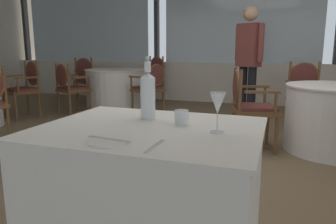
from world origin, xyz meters
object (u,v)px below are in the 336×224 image
at_px(wine_glass, 218,104).
at_px(dining_chair_2_1, 87,76).
at_px(side_plate, 109,140).
at_px(dining_chair_0_3, 26,84).
at_px(water_tumbler, 182,117).
at_px(dining_chair_1_0, 306,91).
at_px(diner_person_0, 249,57).
at_px(dining_chair_2_0, 153,75).
at_px(dining_chair_1_1, 248,102).
at_px(water_bottle, 148,94).
at_px(dining_chair_2_3, 151,84).
at_px(dining_chair_2_2, 69,84).

xyz_separation_m(wine_glass, dining_chair_2_1, (-3.73, 4.60, -0.32)).
bearing_deg(side_plate, dining_chair_0_3, 137.07).
bearing_deg(side_plate, water_tumbler, 64.18).
bearing_deg(dining_chair_1_0, diner_person_0, -125.42).
bearing_deg(dining_chair_0_3, dining_chair_2_1, -159.51).
height_order(dining_chair_2_0, diner_person_0, diner_person_0).
bearing_deg(dining_chair_2_0, dining_chair_1_1, 62.60).
bearing_deg(water_bottle, dining_chair_1_1, 79.59).
bearing_deg(dining_chair_0_3, diner_person_0, 125.10).
bearing_deg(water_tumbler, dining_chair_1_0, 75.90).
height_order(dining_chair_1_0, dining_chair_2_3, dining_chair_1_0).
xyz_separation_m(dining_chair_2_0, dining_chair_2_1, (-1.35, -0.51, -0.01)).
bearing_deg(dining_chair_2_3, dining_chair_1_1, 163.18).
distance_m(dining_chair_2_0, dining_chair_2_1, 1.44).
height_order(water_tumbler, dining_chair_1_1, dining_chair_1_1).
bearing_deg(dining_chair_2_2, dining_chair_2_0, 0.00).
xyz_separation_m(water_bottle, dining_chair_1_0, (1.04, 3.21, -0.32)).
bearing_deg(dining_chair_1_1, dining_chair_2_0, 112.90).
bearing_deg(dining_chair_2_3, water_bottle, 136.24).
bearing_deg(dining_chair_1_1, diner_person_0, 80.43).
relative_size(wine_glass, dining_chair_2_3, 0.21).
xyz_separation_m(dining_chair_1_0, dining_chair_2_2, (-3.83, -0.13, -0.04)).
bearing_deg(dining_chair_1_0, dining_chair_2_3, -114.04).
distance_m(side_plate, water_bottle, 0.50).
relative_size(dining_chair_2_1, dining_chair_2_3, 1.07).
bearing_deg(dining_chair_2_3, dining_chair_2_2, 44.99).
relative_size(wine_glass, diner_person_0, 0.11).
distance_m(water_bottle, wine_glass, 0.46).
bearing_deg(dining_chair_2_2, side_plate, -117.47).
bearing_deg(dining_chair_2_0, wine_glass, 49.16).
distance_m(water_tumbler, diner_person_0, 3.59).
bearing_deg(water_tumbler, dining_chair_2_1, 128.06).
bearing_deg(dining_chair_2_3, diner_person_0, -158.31).
bearing_deg(diner_person_0, dining_chair_2_3, -57.62).
height_order(water_bottle, wine_glass, water_bottle).
xyz_separation_m(water_tumbler, diner_person_0, (-0.01, 3.59, 0.23)).
height_order(dining_chair_2_0, dining_chair_2_1, dining_chair_2_0).
relative_size(dining_chair_2_0, dining_chair_2_2, 1.10).
distance_m(side_plate, dining_chair_2_0, 5.77).
relative_size(side_plate, wine_glass, 1.01).
height_order(dining_chair_2_0, dining_chair_2_2, dining_chair_2_0).
bearing_deg(dining_chair_1_1, dining_chair_1_0, 45.23).
relative_size(dining_chair_2_0, diner_person_0, 0.56).
xyz_separation_m(dining_chair_2_0, dining_chair_2_2, (-0.84, -1.86, -0.05)).
relative_size(wine_glass, dining_chair_1_1, 0.21).
relative_size(side_plate, dining_chair_2_3, 0.22).
distance_m(dining_chair_1_0, dining_chair_2_1, 4.51).
bearing_deg(dining_chair_1_0, dining_chair_1_1, -44.77).
xyz_separation_m(dining_chair_0_3, dining_chair_2_1, (0.01, 1.80, 0.00)).
relative_size(water_bottle, dining_chair_1_1, 0.38).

